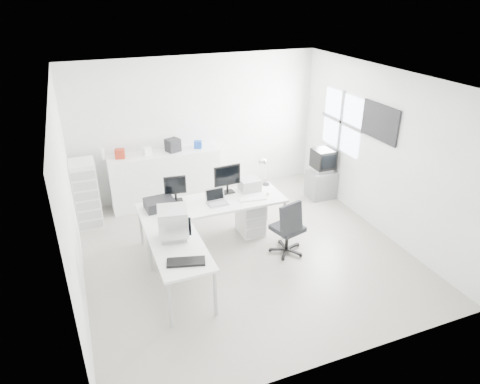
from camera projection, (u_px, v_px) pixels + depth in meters
name	position (u px, v px, depth m)	size (l,w,h in m)	color
floor	(244.00, 251.00, 7.05)	(5.00, 5.00, 0.01)	beige
ceiling	(245.00, 79.00, 5.82)	(5.00, 5.00, 0.01)	white
back_wall	(198.00, 127.00, 8.53)	(5.00, 0.02, 2.80)	white
left_wall	(69.00, 201.00, 5.61)	(0.02, 5.00, 2.80)	white
right_wall	(381.00, 152.00, 7.26)	(0.02, 5.00, 2.80)	white
window	(341.00, 122.00, 8.17)	(0.02, 1.20, 1.10)	white
wall_picture	(380.00, 122.00, 7.11)	(0.04, 0.90, 0.60)	black
main_desk	(213.00, 222.00, 7.17)	(2.40, 0.80, 0.75)	white
side_desk	(180.00, 269.00, 5.97)	(0.70, 1.40, 0.75)	white
drawer_pedestal	(250.00, 217.00, 7.48)	(0.40, 0.50, 0.60)	white
inkjet_printer	(160.00, 204.00, 6.78)	(0.45, 0.35, 0.16)	black
lcd_monitor_small	(175.00, 189.00, 6.94)	(0.36, 0.20, 0.45)	black
lcd_monitor_large	(227.00, 179.00, 7.23)	(0.47, 0.19, 0.49)	black
laptop	(217.00, 198.00, 6.89)	(0.33, 0.34, 0.22)	#B7B7BA
white_keyboard	(253.00, 199.00, 7.09)	(0.45, 0.14, 0.02)	white
white_mouse	(268.00, 194.00, 7.23)	(0.06, 0.06, 0.06)	white
laser_printer	(250.00, 184.00, 7.40)	(0.34, 0.29, 0.20)	#A2A2A2
desk_lamp	(266.00, 171.00, 7.51)	(0.18, 0.18, 0.53)	silver
crt_monitor	(173.00, 224.00, 5.92)	(0.38, 0.38, 0.44)	#B7B7BA
black_keyboard	(186.00, 262.00, 5.47)	(0.49, 0.20, 0.03)	black
office_chair	(288.00, 226.00, 6.83)	(0.57, 0.57, 0.99)	#282A2D
tv_cabinet	(321.00, 184.00, 8.75)	(0.53, 0.43, 0.58)	slate
crt_tv	(323.00, 161.00, 8.52)	(0.50, 0.48, 0.45)	black
sideboard	(165.00, 178.00, 8.43)	(2.12, 0.53, 1.06)	white
clutter_box_a	(120.00, 154.00, 7.90)	(0.17, 0.15, 0.17)	#A22A17
clutter_box_b	(147.00, 151.00, 8.07)	(0.15, 0.13, 0.15)	white
clutter_box_c	(173.00, 145.00, 8.21)	(0.25, 0.22, 0.25)	black
clutter_box_d	(198.00, 144.00, 8.40)	(0.15, 0.13, 0.15)	#1744A3
clutter_bottle	(103.00, 154.00, 7.82)	(0.07, 0.07, 0.22)	white
filing_cabinet	(86.00, 194.00, 7.59)	(0.43, 0.51, 1.23)	white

